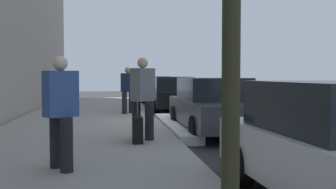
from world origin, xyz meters
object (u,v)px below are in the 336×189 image
object	(u,v)px
pedestrian_blue_coat	(61,109)
rolling_suitcase	(138,130)
parked_car_black	(173,94)
pedestrian_navy_coat	(128,89)
parked_car_charcoal	(214,105)
pedestrian_grey_coat	(143,96)
parked_car_navy	(156,89)

from	to	relation	value
pedestrian_blue_coat	rolling_suitcase	distance (m)	2.67
parked_car_black	rolling_suitcase	bearing A→B (deg)	-13.12
parked_car_black	pedestrian_navy_coat	bearing A→B (deg)	-39.98
parked_car_charcoal	rolling_suitcase	distance (m)	3.23
pedestrian_navy_coat	pedestrian_grey_coat	xyz separation A→B (m)	(6.22, 0.08, 0.05)
parked_car_navy	pedestrian_navy_coat	world-z (taller)	pedestrian_navy_coat
rolling_suitcase	parked_car_black	bearing A→B (deg)	166.88
parked_car_black	pedestrian_blue_coat	size ratio (longest dim) A/B	2.71
pedestrian_grey_coat	rolling_suitcase	xyz separation A→B (m)	(0.54, -0.15, -0.69)
parked_car_navy	pedestrian_grey_coat	distance (m)	15.67
parked_car_navy	pedestrian_navy_coat	distance (m)	9.55
parked_car_charcoal	pedestrian_blue_coat	xyz separation A→B (m)	(4.56, -3.53, 0.31)
parked_car_charcoal	pedestrian_grey_coat	size ratio (longest dim) A/B	2.58
parked_car_navy	parked_car_black	size ratio (longest dim) A/B	0.96
parked_car_black	pedestrian_navy_coat	xyz separation A→B (m)	(2.49, -2.09, 0.31)
pedestrian_grey_coat	parked_car_charcoal	bearing A→B (deg)	130.37
parked_car_black	parked_car_charcoal	xyz separation A→B (m)	(6.94, 0.08, 0.00)
pedestrian_navy_coat	pedestrian_blue_coat	distance (m)	9.11
parked_car_charcoal	pedestrian_blue_coat	world-z (taller)	pedestrian_blue_coat
parked_car_navy	parked_car_charcoal	distance (m)	13.77
rolling_suitcase	pedestrian_blue_coat	bearing A→B (deg)	-30.03
parked_car_black	pedestrian_navy_coat	world-z (taller)	pedestrian_navy_coat
pedestrian_navy_coat	rolling_suitcase	size ratio (longest dim) A/B	1.89
pedestrian_navy_coat	pedestrian_grey_coat	size ratio (longest dim) A/B	0.95
rolling_suitcase	parked_car_charcoal	bearing A→B (deg)	135.99
pedestrian_blue_coat	pedestrian_grey_coat	xyz separation A→B (m)	(-2.79, 1.45, 0.05)
parked_car_charcoal	rolling_suitcase	bearing A→B (deg)	-44.01
parked_car_navy	rolling_suitcase	world-z (taller)	parked_car_navy
pedestrian_navy_coat	rolling_suitcase	distance (m)	6.79
parked_car_navy	pedestrian_grey_coat	xyz separation A→B (m)	(15.54, -1.99, 0.37)
pedestrian_navy_coat	rolling_suitcase	world-z (taller)	pedestrian_navy_coat
parked_car_navy	rolling_suitcase	xyz separation A→B (m)	(16.08, -2.14, -0.33)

